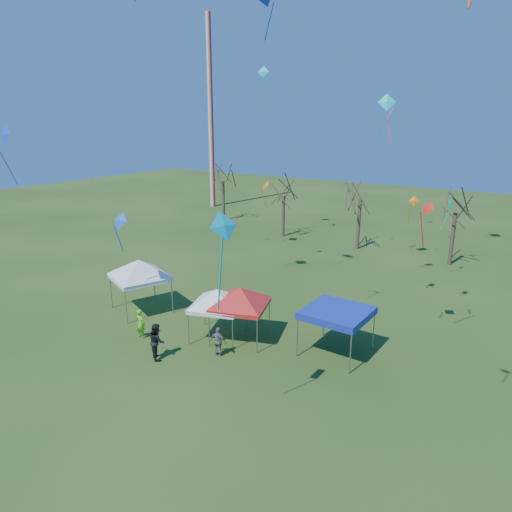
{
  "coord_description": "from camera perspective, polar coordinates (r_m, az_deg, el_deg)",
  "views": [
    {
      "loc": [
        13.23,
        -15.63,
        11.72
      ],
      "look_at": [
        0.53,
        3.0,
        5.0
      ],
      "focal_mm": 32.0,
      "sensor_mm": 36.0,
      "label": 1
    }
  ],
  "objects": [
    {
      "name": "tree_2",
      "position": [
        43.28,
        13.04,
        8.97
      ],
      "size": [
        3.71,
        3.71,
        8.18
      ],
      "color": "#3D2D21",
      "rests_on": "ground"
    },
    {
      "name": "tree_1",
      "position": [
        47.26,
        3.51,
        9.36
      ],
      "size": [
        3.42,
        3.42,
        7.54
      ],
      "color": "#3D2D21",
      "rests_on": "ground"
    },
    {
      "name": "tent_white_west",
      "position": [
        29.37,
        -14.44,
        -0.88
      ],
      "size": [
        4.14,
        4.14,
        3.92
      ],
      "rotation": [
        0.0,
        0.0,
        -0.38
      ],
      "color": "gray",
      "rests_on": "ground"
    },
    {
      "name": "kite_17",
      "position": [
        24.72,
        20.62,
        5.46
      ],
      "size": [
        0.94,
        0.8,
        2.49
      ],
      "rotation": [
        0.0,
        0.0,
        5.78
      ],
      "color": "red",
      "rests_on": "ground"
    },
    {
      "name": "ground",
      "position": [
        23.59,
        -5.32,
        -13.27
      ],
      "size": [
        140.0,
        140.0,
        0.0
      ],
      "primitive_type": "plane",
      "color": "#254115",
      "rests_on": "ground"
    },
    {
      "name": "kite_1",
      "position": [
        26.21,
        -16.64,
        4.19
      ],
      "size": [
        1.04,
        0.56,
        2.34
      ],
      "rotation": [
        0.0,
        0.0,
        0.03
      ],
      "color": "blue",
      "rests_on": "ground"
    },
    {
      "name": "tent_blue",
      "position": [
        23.84,
        10.09,
        -7.05
      ],
      "size": [
        3.18,
        3.18,
        2.46
      ],
      "rotation": [
        0.0,
        0.0,
        -0.02
      ],
      "color": "gray",
      "rests_on": "ground"
    },
    {
      "name": "tent_white_mid",
      "position": [
        25.13,
        -4.89,
        -4.55
      ],
      "size": [
        3.54,
        3.54,
        3.32
      ],
      "rotation": [
        0.0,
        0.0,
        0.35
      ],
      "color": "gray",
      "rests_on": "ground"
    },
    {
      "name": "kite_19",
      "position": [
        35.91,
        19.15,
        6.42
      ],
      "size": [
        0.85,
        0.63,
        2.2
      ],
      "rotation": [
        0.0,
        0.0,
        0.34
      ],
      "color": "orange",
      "rests_on": "ground"
    },
    {
      "name": "kite_18",
      "position": [
        26.19,
        16.46,
        16.8
      ],
      "size": [
        0.69,
        0.87,
        1.99
      ],
      "rotation": [
        0.0,
        0.0,
        5.14
      ],
      "color": "#E3326F",
      "rests_on": "ground"
    },
    {
      "name": "person_green",
      "position": [
        26.51,
        -14.22,
        -8.18
      ],
      "size": [
        0.64,
        0.45,
        1.69
      ],
      "primitive_type": "imported",
      "rotation": [
        0.0,
        0.0,
        3.07
      ],
      "color": "#5CC920",
      "rests_on": "ground"
    },
    {
      "name": "kite_13",
      "position": [
        42.56,
        1.17,
        8.81
      ],
      "size": [
        1.34,
        1.24,
        2.8
      ],
      "rotation": [
        0.0,
        0.0,
        5.68
      ],
      "color": "orange",
      "rests_on": "ground"
    },
    {
      "name": "tree_0",
      "position": [
        55.13,
        -4.17,
        11.1
      ],
      "size": [
        3.83,
        3.83,
        8.44
      ],
      "color": "#3D2D21",
      "rests_on": "ground"
    },
    {
      "name": "person_dark",
      "position": [
        24.11,
        -12.3,
        -10.36
      ],
      "size": [
        1.17,
        1.11,
        1.9
      ],
      "primitive_type": "imported",
      "rotation": [
        0.0,
        0.0,
        2.56
      ],
      "color": "black",
      "rests_on": "ground"
    },
    {
      "name": "kite_22",
      "position": [
        36.03,
        23.16,
        5.92
      ],
      "size": [
        0.69,
        0.82,
        2.33
      ],
      "rotation": [
        0.0,
        0.0,
        1.19
      ],
      "color": "#0DC7AE",
      "rests_on": "ground"
    },
    {
      "name": "person_grey",
      "position": [
        23.93,
        -4.72,
        -10.63
      ],
      "size": [
        0.97,
        0.5,
        1.59
      ],
      "primitive_type": "imported",
      "rotation": [
        0.0,
        0.0,
        3.27
      ],
      "color": "slate",
      "rests_on": "ground"
    },
    {
      "name": "kite_5",
      "position": [
        15.29,
        -4.02,
        3.52
      ],
      "size": [
        0.88,
        1.22,
        3.57
      ],
      "rotation": [
        0.0,
        0.0,
        1.25
      ],
      "color": "#0C9CBC",
      "rests_on": "ground"
    },
    {
      "name": "tree_3",
      "position": [
        40.71,
        23.95,
        7.22
      ],
      "size": [
        3.59,
        3.59,
        7.91
      ],
      "color": "#3D2D21",
      "rests_on": "ground"
    },
    {
      "name": "kite_14",
      "position": [
        33.25,
        -28.94,
        13.17
      ],
      "size": [
        1.56,
        1.07,
        3.99
      ],
      "rotation": [
        0.0,
        0.0,
        6.12
      ],
      "color": "blue",
      "rests_on": "ground"
    },
    {
      "name": "kite_11",
      "position": [
        35.76,
        16.05,
        17.99
      ],
      "size": [
        1.41,
        1.08,
        2.86
      ],
      "rotation": [
        0.0,
        0.0,
        0.45
      ],
      "color": "#0ED3C4",
      "rests_on": "ground"
    },
    {
      "name": "kite_2",
      "position": [
        46.47,
        0.9,
        22.0
      ],
      "size": [
        1.2,
        0.74,
        2.81
      ],
      "rotation": [
        0.0,
        0.0,
        0.29
      ],
      "color": "#0DCEB8",
      "rests_on": "ground"
    },
    {
      "name": "tent_red",
      "position": [
        24.76,
        -2.03,
        -4.36
      ],
      "size": [
        3.81,
        3.81,
        3.55
      ],
      "rotation": [
        0.0,
        0.0,
        0.33
      ],
      "color": "gray",
      "rests_on": "ground"
    },
    {
      "name": "radio_mast",
      "position": [
        64.53,
        -5.7,
        17.21
      ],
      "size": [
        0.7,
        0.7,
        25.0
      ],
      "primitive_type": "cylinder",
      "color": "silver",
      "rests_on": "ground"
    }
  ]
}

